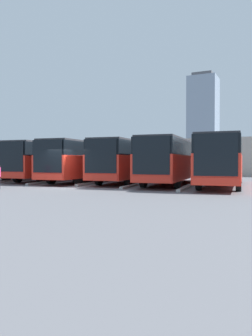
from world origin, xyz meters
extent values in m
plane|color=slate|center=(0.00, 0.00, 0.00)|extent=(600.00, 600.00, 0.00)
cube|color=red|center=(-9.26, -5.29, 1.29)|extent=(3.63, 11.74, 1.68)
cube|color=black|center=(-9.26, -5.29, 2.64)|extent=(3.58, 11.57, 1.03)
cube|color=black|center=(-9.82, 0.47, 2.05)|extent=(2.21, 0.26, 2.21)
cube|color=red|center=(-9.82, 0.48, 0.67)|extent=(2.38, 0.29, 0.40)
cube|color=#333338|center=(-9.26, -5.29, 3.22)|extent=(3.49, 11.27, 0.12)
cylinder|color=black|center=(-10.71, -1.83, 0.55)|extent=(0.41, 1.13, 1.11)
cylinder|color=black|center=(-8.51, -1.62, 0.55)|extent=(0.41, 1.13, 1.11)
cylinder|color=black|center=(-10.01, -8.96, 0.55)|extent=(0.41, 1.13, 1.11)
cylinder|color=black|center=(-7.80, -8.75, 0.55)|extent=(0.41, 1.13, 1.11)
cube|color=#9E9E99|center=(-7.41, -3.56, 0.07)|extent=(0.97, 7.50, 0.15)
cube|color=red|center=(-5.55, -5.71, 1.29)|extent=(3.63, 11.74, 1.68)
cube|color=black|center=(-5.55, -5.71, 2.64)|extent=(3.58, 11.57, 1.03)
cube|color=black|center=(-6.12, 0.06, 2.05)|extent=(2.21, 0.26, 2.21)
cube|color=red|center=(-6.12, 0.06, 0.67)|extent=(2.38, 0.29, 0.40)
cube|color=#333338|center=(-5.55, -5.71, 3.22)|extent=(3.49, 11.27, 0.12)
cylinder|color=black|center=(-7.01, -2.25, 0.55)|extent=(0.41, 1.13, 1.11)
cylinder|color=black|center=(-4.80, -2.04, 0.55)|extent=(0.41, 1.13, 1.11)
cylinder|color=black|center=(-6.31, -9.38, 0.55)|extent=(0.41, 1.13, 1.11)
cylinder|color=black|center=(-4.10, -9.16, 0.55)|extent=(0.41, 1.13, 1.11)
cube|color=#9E9E99|center=(-3.70, -3.98, 0.07)|extent=(0.97, 7.50, 0.15)
cube|color=red|center=(-1.85, -6.35, 1.29)|extent=(3.63, 11.74, 1.68)
cube|color=black|center=(-1.85, -6.35, 2.64)|extent=(3.58, 11.57, 1.03)
cube|color=black|center=(-2.42, -0.59, 2.05)|extent=(2.21, 0.26, 2.21)
cube|color=red|center=(-2.42, -0.59, 0.67)|extent=(2.38, 0.29, 0.40)
cube|color=#333338|center=(-1.85, -6.35, 3.22)|extent=(3.49, 11.27, 0.12)
cylinder|color=black|center=(-3.30, -2.90, 0.55)|extent=(0.41, 1.13, 1.11)
cylinder|color=black|center=(-1.10, -2.68, 0.55)|extent=(0.41, 1.13, 1.11)
cylinder|color=black|center=(-2.60, -10.03, 0.55)|extent=(0.41, 1.13, 1.11)
cylinder|color=black|center=(-0.40, -9.81, 0.55)|extent=(0.41, 1.13, 1.11)
cube|color=#9E9E99|center=(0.00, -4.62, 0.07)|extent=(0.97, 7.50, 0.15)
cube|color=red|center=(1.85, -5.68, 1.29)|extent=(3.63, 11.74, 1.68)
cube|color=black|center=(1.85, -5.68, 2.64)|extent=(3.58, 11.57, 1.03)
cube|color=black|center=(1.29, 0.08, 2.05)|extent=(2.21, 0.26, 2.21)
cube|color=red|center=(1.28, 0.09, 0.67)|extent=(2.38, 0.29, 0.40)
cube|color=#333338|center=(1.85, -5.68, 3.22)|extent=(3.49, 11.27, 0.12)
cylinder|color=black|center=(0.40, -2.23, 0.55)|extent=(0.41, 1.13, 1.11)
cylinder|color=black|center=(2.60, -2.01, 0.55)|extent=(0.41, 1.13, 1.11)
cylinder|color=black|center=(1.10, -9.36, 0.55)|extent=(0.41, 1.13, 1.11)
cylinder|color=black|center=(3.30, -9.14, 0.55)|extent=(0.41, 1.13, 1.11)
cube|color=#9E9E99|center=(3.70, -3.95, 0.07)|extent=(0.97, 7.50, 0.15)
cube|color=red|center=(5.55, -6.10, 1.29)|extent=(3.63, 11.74, 1.68)
cube|color=black|center=(5.55, -6.10, 2.64)|extent=(3.58, 11.57, 1.03)
cube|color=black|center=(4.99, -0.34, 2.05)|extent=(2.21, 0.26, 2.21)
cube|color=red|center=(4.99, -0.33, 0.67)|extent=(2.38, 0.29, 0.40)
cube|color=#333338|center=(5.55, -6.10, 3.22)|extent=(3.49, 11.27, 0.12)
cylinder|color=black|center=(4.10, -2.65, 0.55)|extent=(0.41, 1.13, 1.11)
cylinder|color=black|center=(6.31, -2.43, 0.55)|extent=(0.41, 1.13, 1.11)
cylinder|color=black|center=(4.80, -9.77, 0.55)|extent=(0.41, 1.13, 1.11)
cylinder|color=black|center=(7.01, -9.56, 0.55)|extent=(0.41, 1.13, 1.11)
cube|color=#9E9E99|center=(7.41, -4.37, 0.07)|extent=(0.97, 7.50, 0.15)
cube|color=red|center=(9.26, -6.18, 1.29)|extent=(3.63, 11.74, 1.68)
cube|color=black|center=(9.26, -6.18, 2.64)|extent=(3.58, 11.57, 1.03)
cube|color=#333338|center=(9.26, -6.18, 3.22)|extent=(3.49, 11.27, 0.12)
cylinder|color=black|center=(7.80, -2.72, 0.55)|extent=(0.41, 1.13, 1.11)
cylinder|color=black|center=(8.51, -9.85, 0.55)|extent=(0.41, 1.13, 1.11)
cylinder|color=black|center=(10.71, -9.63, 0.55)|extent=(0.41, 1.13, 1.11)
cube|color=#A8A399|center=(0.00, -25.65, 2.21)|extent=(43.15, 10.04, 4.43)
cube|color=silver|center=(0.00, -32.17, 4.18)|extent=(43.15, 3.00, 0.24)
cylinder|color=slate|center=(15.10, -33.27, 2.09)|extent=(0.20, 0.20, 4.18)
cube|color=#7F8EA3|center=(33.31, -197.37, 28.12)|extent=(17.98, 17.98, 56.25)
cube|color=#4C4C51|center=(33.31, -197.37, 57.45)|extent=(12.58, 12.58, 2.40)
camera|label=1|loc=(-12.87, 17.60, 1.72)|focal=35.00mm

